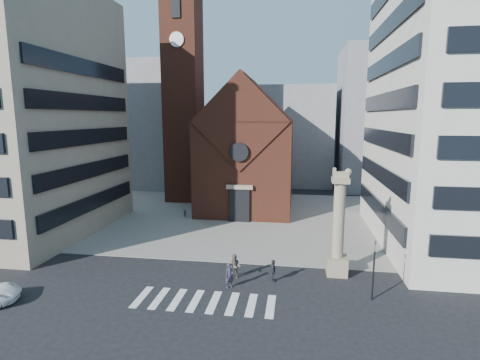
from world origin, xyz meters
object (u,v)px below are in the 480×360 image
at_px(pedestrian_2, 273,271).
at_px(pedestrian_1, 235,267).
at_px(lion_column, 338,233).
at_px(scooter_0, 185,213).
at_px(traffic_light, 374,268).
at_px(pedestrian_0, 230,275).

bearing_deg(pedestrian_2, pedestrian_1, 83.38).
height_order(lion_column, scooter_0, lion_column).
bearing_deg(traffic_light, pedestrian_1, 168.69).
bearing_deg(pedestrian_2, pedestrian_0, 112.01).
relative_size(pedestrian_1, pedestrian_2, 1.12).
bearing_deg(lion_column, pedestrian_1, -165.95).
bearing_deg(pedestrian_1, pedestrian_0, -80.86).
distance_m(traffic_light, pedestrian_1, 10.27).
xyz_separation_m(lion_column, pedestrian_1, (-8.00, -2.00, -2.47)).
bearing_deg(lion_column, pedestrian_0, -155.73).
bearing_deg(scooter_0, pedestrian_1, -78.06).
relative_size(lion_column, traffic_light, 2.02).
height_order(lion_column, pedestrian_1, lion_column).
bearing_deg(traffic_light, lion_column, 116.46).
relative_size(traffic_light, pedestrian_1, 2.19).
relative_size(pedestrian_2, scooter_0, 1.02).
bearing_deg(scooter_0, pedestrian_2, -71.13).
bearing_deg(pedestrian_0, pedestrian_2, -8.08).
height_order(pedestrian_0, pedestrian_2, pedestrian_0).
height_order(pedestrian_2, scooter_0, pedestrian_2).
bearing_deg(pedestrian_0, pedestrian_1, 51.86).
bearing_deg(scooter_0, lion_column, -57.84).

